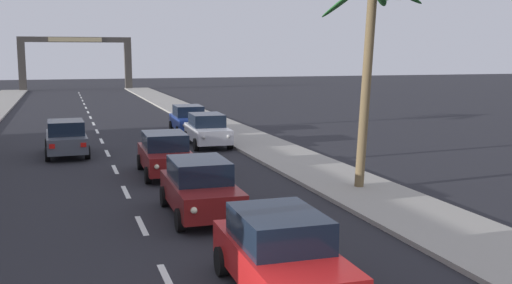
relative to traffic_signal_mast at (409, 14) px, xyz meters
name	(u,v)px	position (x,y,z in m)	size (l,w,h in m)	color
sidewalk_right	(265,147)	(4.67, 20.44, -5.30)	(3.20, 110.00, 0.14)	#9E998E
lane_markings	(119,156)	(-2.68, 20.24, -5.37)	(4.28, 88.28, 0.01)	silver
traffic_signal_mast	(409,14)	(0.00, 0.00, 0.00)	(10.91, 0.41, 7.64)	#2D2D33
sedan_lead_at_stop_bar	(280,254)	(-1.12, 2.55, -4.52)	(2.00, 4.47, 1.68)	red
sedan_third_in_queue	(200,187)	(-1.32, 8.88, -4.52)	(2.00, 4.47, 1.68)	maroon
sedan_fifth_in_queue	(165,154)	(-1.30, 15.21, -4.52)	(2.03, 4.48, 1.68)	maroon
sedan_oncoming_far	(66,138)	(-5.00, 21.20, -4.52)	(2.02, 4.48, 1.68)	#4C515B
sedan_parked_nearest_kerb	(189,119)	(2.12, 27.32, -4.52)	(2.07, 4.50, 1.68)	navy
sedan_parked_mid_kerb	(207,130)	(2.03, 22.05, -4.52)	(2.07, 4.50, 1.68)	silver
palm_right_second	(370,32)	(5.04, 10.40, 0.14)	(4.40, 3.85, 7.59)	brown
town_gateway_arch	(76,56)	(-3.13, 75.09, -0.90)	(14.38, 0.90, 6.96)	#423D38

